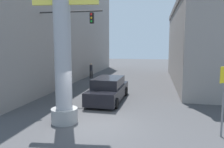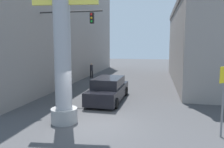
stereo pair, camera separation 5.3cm
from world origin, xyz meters
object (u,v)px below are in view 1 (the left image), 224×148
object	(u,v)px
crossing_sign	(224,91)
palm_tree_far_right	(180,38)
traffic_light_mast	(55,37)
pedestrian_far_left	(91,69)
neon_sign_pole	(62,10)
palm_tree_near_left	(27,20)
car_lead	(108,90)
pedestrian_mid_right	(188,79)
street_lamp	(197,34)
palm_tree_near_right	(211,17)

from	to	relation	value
crossing_sign	palm_tree_far_right	size ratio (longest dim) A/B	0.39
traffic_light_mast	palm_tree_far_right	distance (m)	18.34
crossing_sign	pedestrian_far_left	world-z (taller)	crossing_sign
palm_tree_far_right	traffic_light_mast	bearing A→B (deg)	-122.09
neon_sign_pole	palm_tree_far_right	xyz separation A→B (m)	(7.07, 20.29, -0.60)
traffic_light_mast	pedestrian_far_left	bearing A→B (deg)	92.32
palm_tree_far_right	palm_tree_near_left	size ratio (longest dim) A/B	0.84
palm_tree_near_left	pedestrian_far_left	distance (m)	11.59
crossing_sign	palm_tree_near_left	distance (m)	12.08
car_lead	pedestrian_far_left	size ratio (longest dim) A/B	2.97
pedestrian_mid_right	pedestrian_far_left	bearing A→B (deg)	149.06
street_lamp	pedestrian_far_left	distance (m)	12.99
palm_tree_near_right	car_lead	bearing A→B (deg)	-174.13
pedestrian_mid_right	palm_tree_near_right	bearing A→B (deg)	-78.09
palm_tree_far_right	palm_tree_near_right	size ratio (longest dim) A/B	0.86
traffic_light_mast	palm_tree_near_right	world-z (taller)	palm_tree_near_right
car_lead	palm_tree_near_left	xyz separation A→B (m)	(-5.18, -0.99, 4.59)
neon_sign_pole	palm_tree_near_left	bearing A→B (deg)	138.42
street_lamp	palm_tree_near_left	bearing A→B (deg)	-164.16
car_lead	pedestrian_far_left	xyz separation A→B (m)	(-4.19, 9.72, 0.26)
crossing_sign	pedestrian_mid_right	size ratio (longest dim) A/B	1.66
palm_tree_far_right	crossing_sign	bearing A→B (deg)	-90.57
palm_tree_near_right	palm_tree_near_left	size ratio (longest dim) A/B	0.97
crossing_sign	pedestrian_far_left	distance (m)	17.65
car_lead	pedestrian_mid_right	size ratio (longest dim) A/B	2.90
palm_tree_far_right	pedestrian_mid_right	distance (m)	12.41
neon_sign_pole	palm_tree_far_right	size ratio (longest dim) A/B	1.52
street_lamp	traffic_light_mast	distance (m)	9.77
neon_sign_pole	crossing_sign	xyz separation A→B (m)	(6.87, -0.27, -3.37)
palm_tree_far_right	pedestrian_mid_right	world-z (taller)	palm_tree_far_right
neon_sign_pole	pedestrian_mid_right	distance (m)	11.59
car_lead	pedestrian_far_left	distance (m)	10.59
palm_tree_near_left	pedestrian_mid_right	distance (m)	12.58
traffic_light_mast	pedestrian_far_left	size ratio (longest dim) A/B	3.53
street_lamp	traffic_light_mast	xyz separation A→B (m)	(-9.57, -1.95, -0.22)
pedestrian_mid_right	street_lamp	bearing A→B (deg)	-84.63
traffic_light_mast	palm_tree_far_right	bearing A→B (deg)	57.91
traffic_light_mast	car_lead	distance (m)	5.16
car_lead	palm_tree_near_left	world-z (taller)	palm_tree_near_left
neon_sign_pole	palm_tree_near_right	size ratio (longest dim) A/B	1.31
palm_tree_far_right	pedestrian_far_left	distance (m)	12.32
street_lamp	palm_tree_far_right	bearing A→B (deg)	89.27
neon_sign_pole	car_lead	distance (m)	6.52
traffic_light_mast	pedestrian_mid_right	size ratio (longest dim) A/B	3.45
crossing_sign	traffic_light_mast	xyz separation A→B (m)	(-9.54, 5.02, 2.34)
crossing_sign	palm_tree_near_left	world-z (taller)	palm_tree_near_left
palm_tree_near_right	pedestrian_far_left	world-z (taller)	palm_tree_near_right
neon_sign_pole	crossing_sign	bearing A→B (deg)	-2.29
car_lead	palm_tree_far_right	distance (m)	17.25
car_lead	pedestrian_far_left	world-z (taller)	pedestrian_far_left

